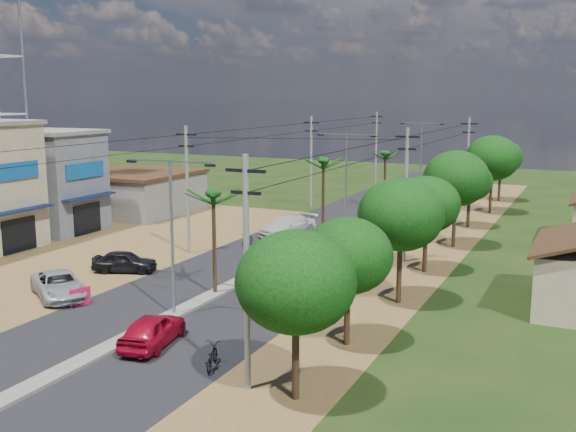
# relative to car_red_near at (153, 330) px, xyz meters

# --- Properties ---
(ground) EXTENTS (160.00, 160.00, 0.00)m
(ground) POSITION_rel_car_red_near_xyz_m (-1.50, 3.83, -0.73)
(ground) COLOR black
(ground) RESTS_ON ground
(road) EXTENTS (12.00, 110.00, 0.04)m
(road) POSITION_rel_car_red_near_xyz_m (-1.50, 18.83, -0.71)
(road) COLOR black
(road) RESTS_ON ground
(median) EXTENTS (1.00, 90.00, 0.18)m
(median) POSITION_rel_car_red_near_xyz_m (-1.50, 21.83, -0.64)
(median) COLOR #605E56
(median) RESTS_ON ground
(dirt_lot_west) EXTENTS (18.00, 46.00, 0.04)m
(dirt_lot_west) POSITION_rel_car_red_near_xyz_m (-16.50, 11.83, -0.71)
(dirt_lot_west) COLOR brown
(dirt_lot_west) RESTS_ON ground
(dirt_shoulder_east) EXTENTS (5.00, 90.00, 0.03)m
(dirt_shoulder_east) POSITION_rel_car_red_near_xyz_m (7.00, 18.83, -0.71)
(dirt_shoulder_east) COLOR brown
(dirt_shoulder_east) RESTS_ON ground
(shophouse_grey) EXTENTS (9.00, 6.40, 8.30)m
(shophouse_grey) POSITION_rel_car_red_near_xyz_m (-23.48, 17.83, 3.43)
(shophouse_grey) COLOR #515359
(shophouse_grey) RESTS_ON ground
(low_shed) EXTENTS (10.40, 10.40, 3.95)m
(low_shed) POSITION_rel_car_red_near_xyz_m (-22.50, 27.83, 1.24)
(low_shed) COLOR #605E56
(low_shed) RESTS_ON ground
(tree_east_a) EXTENTS (4.40, 4.40, 6.37)m
(tree_east_a) POSITION_rel_car_red_near_xyz_m (8.00, -2.17, 3.76)
(tree_east_a) COLOR black
(tree_east_a) RESTS_ON ground
(tree_east_b) EXTENTS (4.00, 4.00, 5.83)m
(tree_east_b) POSITION_rel_car_red_near_xyz_m (7.80, 3.83, 3.38)
(tree_east_b) COLOR black
(tree_east_b) RESTS_ON ground
(tree_east_c) EXTENTS (4.60, 4.60, 6.83)m
(tree_east_c) POSITION_rel_car_red_near_xyz_m (8.20, 10.83, 4.13)
(tree_east_c) COLOR black
(tree_east_c) RESTS_ON ground
(tree_east_d) EXTENTS (4.20, 4.20, 6.13)m
(tree_east_d) POSITION_rel_car_red_near_xyz_m (7.90, 17.83, 3.61)
(tree_east_d) COLOR black
(tree_east_d) RESTS_ON ground
(tree_east_e) EXTENTS (4.80, 4.80, 7.14)m
(tree_east_e) POSITION_rel_car_red_near_xyz_m (8.10, 25.83, 4.36)
(tree_east_e) COLOR black
(tree_east_e) RESTS_ON ground
(tree_east_f) EXTENTS (3.80, 3.80, 5.52)m
(tree_east_f) POSITION_rel_car_red_near_xyz_m (7.70, 33.83, 3.16)
(tree_east_f) COLOR black
(tree_east_f) RESTS_ON ground
(tree_east_g) EXTENTS (5.00, 5.00, 7.38)m
(tree_east_g) POSITION_rel_car_red_near_xyz_m (8.30, 41.83, 4.51)
(tree_east_g) COLOR black
(tree_east_g) RESTS_ON ground
(tree_east_h) EXTENTS (4.40, 4.40, 6.52)m
(tree_east_h) POSITION_rel_car_red_near_xyz_m (8.00, 49.83, 3.91)
(tree_east_h) COLOR black
(tree_east_h) RESTS_ON ground
(palm_median_near) EXTENTS (2.00, 2.00, 6.15)m
(palm_median_near) POSITION_rel_car_red_near_xyz_m (-1.50, 7.83, 4.81)
(palm_median_near) COLOR black
(palm_median_near) RESTS_ON ground
(palm_median_mid) EXTENTS (2.00, 2.00, 6.55)m
(palm_median_mid) POSITION_rel_car_red_near_xyz_m (-1.50, 23.83, 5.17)
(palm_median_mid) COLOR black
(palm_median_mid) RESTS_ON ground
(palm_median_far) EXTENTS (2.00, 2.00, 5.85)m
(palm_median_far) POSITION_rel_car_red_near_xyz_m (-1.50, 39.83, 4.53)
(palm_median_far) COLOR black
(palm_median_far) RESTS_ON ground
(streetlight_near) EXTENTS (5.10, 0.18, 8.00)m
(streetlight_near) POSITION_rel_car_red_near_xyz_m (-1.50, 3.83, 4.06)
(streetlight_near) COLOR gray
(streetlight_near) RESTS_ON ground
(streetlight_mid) EXTENTS (5.10, 0.18, 8.00)m
(streetlight_mid) POSITION_rel_car_red_near_xyz_m (-1.50, 28.83, 4.06)
(streetlight_mid) COLOR gray
(streetlight_mid) RESTS_ON ground
(streetlight_far) EXTENTS (5.10, 0.18, 8.00)m
(streetlight_far) POSITION_rel_car_red_near_xyz_m (-1.50, 53.83, 4.06)
(streetlight_far) COLOR gray
(streetlight_far) RESTS_ON ground
(utility_pole_w_b) EXTENTS (1.60, 0.24, 9.00)m
(utility_pole_w_b) POSITION_rel_car_red_near_xyz_m (-8.50, 15.83, 4.03)
(utility_pole_w_b) COLOR #605E56
(utility_pole_w_b) RESTS_ON ground
(utility_pole_w_c) EXTENTS (1.60, 0.24, 9.00)m
(utility_pole_w_c) POSITION_rel_car_red_near_xyz_m (-8.50, 37.83, 4.03)
(utility_pole_w_c) COLOR #605E56
(utility_pole_w_c) RESTS_ON ground
(utility_pole_w_d) EXTENTS (1.60, 0.24, 9.00)m
(utility_pole_w_d) POSITION_rel_car_red_near_xyz_m (-8.50, 58.83, 4.03)
(utility_pole_w_d) COLOR #605E56
(utility_pole_w_d) RESTS_ON ground
(utility_pole_e_a) EXTENTS (1.60, 0.24, 9.00)m
(utility_pole_e_a) POSITION_rel_car_red_near_xyz_m (6.00, -2.17, 4.03)
(utility_pole_e_a) COLOR #605E56
(utility_pole_e_a) RESTS_ON ground
(utility_pole_e_b) EXTENTS (1.60, 0.24, 9.00)m
(utility_pole_e_b) POSITION_rel_car_red_near_xyz_m (6.00, 19.83, 4.03)
(utility_pole_e_b) COLOR #605E56
(utility_pole_e_b) RESTS_ON ground
(utility_pole_e_c) EXTENTS (1.60, 0.24, 9.00)m
(utility_pole_e_c) POSITION_rel_car_red_near_xyz_m (6.00, 41.83, 4.03)
(utility_pole_e_c) COLOR #605E56
(utility_pole_e_c) RESTS_ON ground
(car_red_near) EXTENTS (2.49, 4.53, 1.46)m
(car_red_near) POSITION_rel_car_red_near_xyz_m (0.00, 0.00, 0.00)
(car_red_near) COLOR maroon
(car_red_near) RESTS_ON ground
(car_silver_mid) EXTENTS (1.94, 4.85, 1.57)m
(car_silver_mid) POSITION_rel_car_red_near_xyz_m (3.50, 20.13, 0.05)
(car_silver_mid) COLOR #AEB2B7
(car_silver_mid) RESTS_ON ground
(car_white_far) EXTENTS (3.71, 5.73, 1.55)m
(car_white_far) POSITION_rel_car_red_near_xyz_m (-4.68, 24.20, 0.04)
(car_white_far) COLOR #B6B7B2
(car_white_far) RESTS_ON ground
(car_parked_silver) EXTENTS (5.43, 4.74, 1.39)m
(car_parked_silver) POSITION_rel_car_red_near_xyz_m (-9.08, 3.76, -0.03)
(car_parked_silver) COLOR #AEB2B7
(car_parked_silver) RESTS_ON ground
(car_parked_dark) EXTENTS (4.33, 2.93, 1.37)m
(car_parked_dark) POSITION_rel_car_red_near_xyz_m (-9.26, 9.67, -0.05)
(car_parked_dark) COLOR black
(car_parked_dark) RESTS_ON ground
(moto_rider_east) EXTENTS (1.25, 1.97, 0.98)m
(moto_rider_east) POSITION_rel_car_red_near_xyz_m (3.70, -1.04, -0.24)
(moto_rider_east) COLOR black
(moto_rider_east) RESTS_ON ground
(moto_rider_west_a) EXTENTS (0.76, 1.83, 0.94)m
(moto_rider_west_a) POSITION_rel_car_red_near_xyz_m (-5.78, 19.54, -0.26)
(moto_rider_west_a) COLOR black
(moto_rider_west_a) RESTS_ON ground
(moto_rider_west_b) EXTENTS (0.95, 1.81, 1.05)m
(moto_rider_west_b) POSITION_rel_car_red_near_xyz_m (-2.70, 37.30, -0.21)
(moto_rider_west_b) COLOR black
(moto_rider_west_b) RESTS_ON ground
(roadside_sign) EXTENTS (0.49, 1.14, 0.99)m
(roadside_sign) POSITION_rel_car_red_near_xyz_m (-7.00, 3.12, -0.24)
(roadside_sign) COLOR #BC113C
(roadside_sign) RESTS_ON ground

